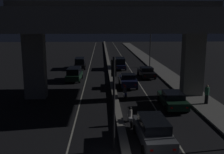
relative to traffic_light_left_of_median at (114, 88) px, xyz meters
The scene contains 17 objects.
lane_line_left_inner 32.72m from the traffic_light_left_of_median, 94.93° to the left, with size 0.12×126.00×0.00m, color beige.
lane_line_right_inner 32.86m from the traffic_light_left_of_median, 82.71° to the left, with size 0.12×126.00×0.00m, color beige.
median_divider 32.59m from the traffic_light_left_of_median, 88.81° to the left, with size 0.55×126.00×0.30m, color gray.
sidewalk_right 27.22m from the traffic_light_left_of_median, 70.29° to the left, with size 2.91×126.00×0.16m, color gray.
elevated_overpass 12.40m from the traffic_light_left_of_median, 86.73° to the left, with size 21.38×11.66×9.71m.
traffic_light_left_of_median is the anchor object (origin of this frame).
street_lamp 31.65m from the traffic_light_left_of_median, 76.33° to the left, with size 2.49×0.32×7.06m.
car_grey_lead 4.01m from the traffic_light_left_of_median, 17.91° to the left, with size 2.12×4.83×1.66m.
car_dark_green_second 10.27m from the traffic_light_left_of_median, 54.24° to the left, with size 2.04×4.62×1.50m.
car_dark_blue_third 16.43m from the traffic_light_left_of_median, 81.12° to the left, with size 2.06×4.09×1.62m.
car_black_fourth 22.62m from the traffic_light_left_of_median, 75.25° to the left, with size 2.16×4.65×1.49m.
car_dark_blue_fifth 29.26m from the traffic_light_left_of_median, 85.12° to the left, with size 2.01×4.80×1.88m.
car_dark_green_lead_oncoming 20.56m from the traffic_light_left_of_median, 102.25° to the left, with size 2.09×4.36×1.79m.
car_black_second_oncoming 30.06m from the traffic_light_left_of_median, 98.31° to the left, with size 2.03×4.78×1.85m.
motorcycle_white_filtering_near 5.32m from the traffic_light_left_of_median, 70.27° to the left, with size 0.34×1.87×1.43m.
motorcycle_blue_filtering_mid 11.41m from the traffic_light_left_of_median, 81.16° to the left, with size 0.34×1.76×1.46m.
pedestrian_on_sidewalk 12.78m from the traffic_light_left_of_median, 43.07° to the left, with size 0.40×0.40×1.80m.
Camera 1 is at (-1.40, -12.04, 7.50)m, focal length 42.00 mm.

